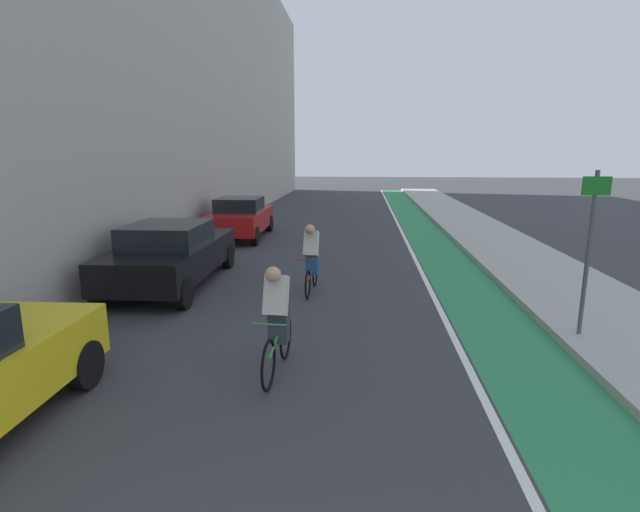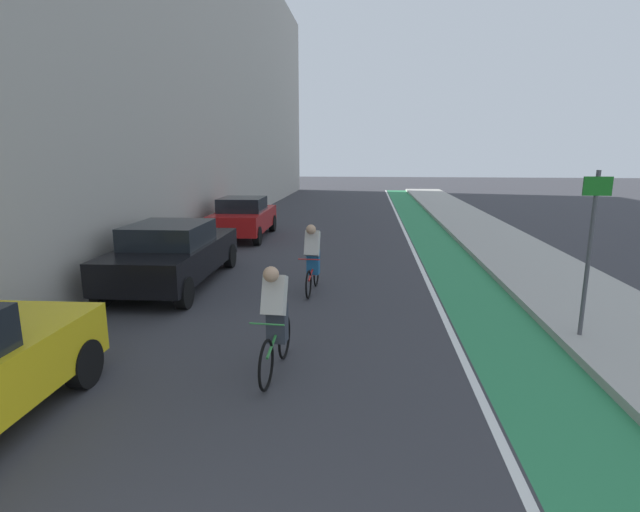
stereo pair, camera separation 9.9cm
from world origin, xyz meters
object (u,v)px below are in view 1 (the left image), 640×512
object	(u,v)px
parked_sedan_black	(171,253)
parked_sedan_red	(241,217)
street_sign_post	(590,239)
cyclist_mid	(312,258)
cyclist_lead	(277,319)

from	to	relation	value
parked_sedan_black	parked_sedan_red	size ratio (longest dim) A/B	1.13
parked_sedan_black	parked_sedan_red	xyz separation A→B (m)	(-0.00, 6.74, -0.00)
parked_sedan_black	street_sign_post	world-z (taller)	street_sign_post
parked_sedan_black	cyclist_mid	size ratio (longest dim) A/B	2.88
parked_sedan_black	street_sign_post	xyz separation A→B (m)	(8.24, -2.88, 0.97)
cyclist_lead	cyclist_mid	xyz separation A→B (m)	(0.05, 4.21, -0.01)
parked_sedan_black	street_sign_post	distance (m)	8.78
cyclist_mid	street_sign_post	bearing A→B (deg)	-28.21
parked_sedan_red	cyclist_lead	distance (m)	11.73
parked_sedan_black	street_sign_post	bearing A→B (deg)	-19.28
cyclist_lead	street_sign_post	world-z (taller)	street_sign_post
parked_sedan_red	cyclist_mid	bearing A→B (deg)	-64.14
cyclist_lead	cyclist_mid	world-z (taller)	cyclist_lead
parked_sedan_red	cyclist_mid	size ratio (longest dim) A/B	2.56
parked_sedan_red	cyclist_mid	world-z (taller)	cyclist_mid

